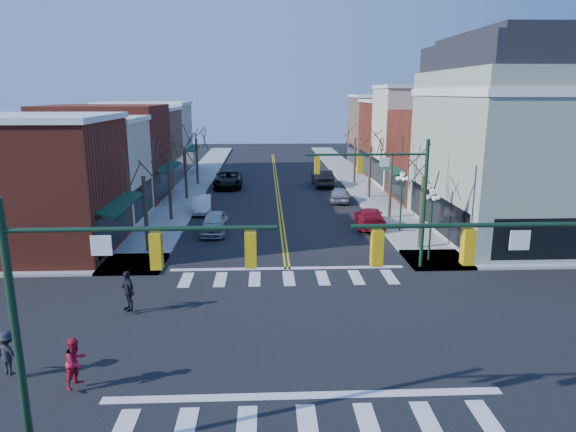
{
  "coord_description": "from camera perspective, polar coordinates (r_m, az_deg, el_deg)",
  "views": [
    {
      "loc": [
        -1.17,
        -19.36,
        9.57
      ],
      "look_at": [
        0.07,
        8.7,
        2.8
      ],
      "focal_mm": 32.0,
      "sensor_mm": 36.0,
      "label": 1
    }
  ],
  "objects": [
    {
      "name": "pedestrian_red_b",
      "position": [
        18.75,
        -22.5,
        -14.77
      ],
      "size": [
        0.9,
        1.0,
        1.69
      ],
      "primitive_type": "imported",
      "rotation": [
        0.0,
        0.0,
        1.19
      ],
      "color": "red",
      "rests_on": "sidewalk_left"
    },
    {
      "name": "sidewalk_left",
      "position": [
        41.19,
        -13.06,
        -0.13
      ],
      "size": [
        3.5,
        70.0,
        0.15
      ],
      "primitive_type": "cube",
      "color": "#9E9B93",
      "rests_on": "ground"
    },
    {
      "name": "tree_right_a",
      "position": [
        32.65,
        14.58,
        0.26
      ],
      "size": [
        0.24,
        0.24,
        4.62
      ],
      "primitive_type": "cylinder",
      "color": "#382B21",
      "rests_on": "ground"
    },
    {
      "name": "bldg_left_tan",
      "position": [
        57.23,
        -17.16,
        7.27
      ],
      "size": [
        10.0,
        7.5,
        7.8
      ],
      "primitive_type": "cube",
      "color": "#8E6E4E",
      "rests_on": "ground"
    },
    {
      "name": "bldg_right_tan",
      "position": [
        70.55,
        11.29,
        9.17
      ],
      "size": [
        10.0,
        8.0,
        9.0
      ],
      "primitive_type": "cube",
      "color": "#8E6E4E",
      "rests_on": "ground"
    },
    {
      "name": "bldg_left_stucco_b",
      "position": [
        64.71,
        -15.48,
        8.22
      ],
      "size": [
        10.0,
        8.0,
        8.2
      ],
      "primitive_type": "cube",
      "color": "beige",
      "rests_on": "ground"
    },
    {
      "name": "tree_right_c",
      "position": [
        47.88,
        9.06,
        4.79
      ],
      "size": [
        0.24,
        0.24,
        4.83
      ],
      "primitive_type": "cylinder",
      "color": "#382B21",
      "rests_on": "ground"
    },
    {
      "name": "bldg_right_stucco",
      "position": [
        55.61,
        15.08,
        8.38
      ],
      "size": [
        10.0,
        7.0,
        10.0
      ],
      "primitive_type": "cube",
      "color": "beige",
      "rests_on": "ground"
    },
    {
      "name": "bldg_left_stucco_a",
      "position": [
        41.83,
        -22.61,
        4.51
      ],
      "size": [
        10.0,
        7.0,
        7.5
      ],
      "primitive_type": "cube",
      "color": "beige",
      "rests_on": "ground"
    },
    {
      "name": "tree_left_b",
      "position": [
        39.67,
        -13.01,
        2.96
      ],
      "size": [
        0.24,
        0.24,
        5.04
      ],
      "primitive_type": "cylinder",
      "color": "#382B21",
      "rests_on": "ground"
    },
    {
      "name": "bldg_left_brick_a",
      "position": [
        34.7,
        -26.92,
        2.84
      ],
      "size": [
        10.0,
        8.5,
        8.0
      ],
      "primitive_type": "cube",
      "color": "maroon",
      "rests_on": "ground"
    },
    {
      "name": "victorian_corner",
      "position": [
        38.3,
        25.21,
        7.92
      ],
      "size": [
        12.25,
        14.25,
        13.3
      ],
      "color": "#939F8A",
      "rests_on": "ground"
    },
    {
      "name": "sidewalk_right",
      "position": [
        41.69,
        11.3,
        0.12
      ],
      "size": [
        3.5,
        70.0,
        0.15
      ],
      "primitive_type": "cube",
      "color": "#9E9B93",
      "rests_on": "ground"
    },
    {
      "name": "pedestrian_dark_b",
      "position": [
        20.43,
        -28.66,
        -13.21
      ],
      "size": [
        1.17,
        0.95,
        1.58
      ],
      "primitive_type": "imported",
      "rotation": [
        0.0,
        0.0,
        2.72
      ],
      "color": "black",
      "rests_on": "sidewalk_left"
    },
    {
      "name": "car_left_near",
      "position": [
        36.09,
        -8.23,
        -0.74
      ],
      "size": [
        1.79,
        4.4,
        1.5
      ],
      "primitive_type": "imported",
      "rotation": [
        0.0,
        0.0,
        -0.0
      ],
      "color": "#AEAEB2",
      "rests_on": "ground"
    },
    {
      "name": "tree_left_a",
      "position": [
        32.03,
        -15.51,
        0.08
      ],
      "size": [
        0.24,
        0.24,
        4.76
      ],
      "primitive_type": "cylinder",
      "color": "#382B21",
      "rests_on": "ground"
    },
    {
      "name": "bldg_right_brick_b",
      "position": [
        62.85,
        13.0,
        8.35
      ],
      "size": [
        10.0,
        8.0,
        8.5
      ],
      "primitive_type": "cube",
      "color": "maroon",
      "rests_on": "ground"
    },
    {
      "name": "car_left_mid",
      "position": [
        42.48,
        -9.55,
        1.29
      ],
      "size": [
        1.84,
        4.29,
        1.37
      ],
      "primitive_type": "imported",
      "rotation": [
        0.0,
        0.0,
        0.09
      ],
      "color": "silver",
      "rests_on": "ground"
    },
    {
      "name": "bldg_left_brick_b",
      "position": [
        49.29,
        -19.55,
        6.58
      ],
      "size": [
        10.0,
        9.0,
        8.5
      ],
      "primitive_type": "cube",
      "color": "maroon",
      "rests_on": "ground"
    },
    {
      "name": "car_right_mid",
      "position": [
        46.26,
        5.78,
        2.39
      ],
      "size": [
        2.06,
        4.11,
        1.34
      ],
      "primitive_type": "imported",
      "rotation": [
        0.0,
        0.0,
        3.02
      ],
      "color": "#AFAFB4",
      "rests_on": "ground"
    },
    {
      "name": "tree_left_c",
      "position": [
        47.48,
        -11.29,
        4.45
      ],
      "size": [
        0.24,
        0.24,
        4.55
      ],
      "primitive_type": "cylinder",
      "color": "#382B21",
      "rests_on": "ground"
    },
    {
      "name": "tree_left_d",
      "position": [
        55.3,
        -10.08,
        5.94
      ],
      "size": [
        0.24,
        0.24,
        4.9
      ],
      "primitive_type": "cylinder",
      "color": "#382B21",
      "rests_on": "ground"
    },
    {
      "name": "bldg_right_brick_a",
      "position": [
        48.41,
        17.74,
        6.3
      ],
      "size": [
        10.0,
        8.5,
        8.0
      ],
      "primitive_type": "cube",
      "color": "maroon",
      "rests_on": "ground"
    },
    {
      "name": "tree_right_b",
      "position": [
        40.15,
        11.32,
        3.27
      ],
      "size": [
        0.24,
        0.24,
        5.18
      ],
      "primitive_type": "cylinder",
      "color": "#382B21",
      "rests_on": "ground"
    },
    {
      "name": "traffic_mast_near_left",
      "position": [
        13.63,
        -21.31,
        -8.3
      ],
      "size": [
        6.6,
        0.28,
        7.2
      ],
      "color": "#14331E",
      "rests_on": "ground"
    },
    {
      "name": "lamppost_midblock",
      "position": [
        36.22,
        12.52,
        2.72
      ],
      "size": [
        0.36,
        0.36,
        4.33
      ],
      "color": "#14331E",
      "rests_on": "ground"
    },
    {
      "name": "traffic_mast_far_right",
      "position": [
        28.01,
        11.4,
        3.29
      ],
      "size": [
        6.6,
        0.28,
        7.2
      ],
      "color": "#14331E",
      "rests_on": "ground"
    },
    {
      "name": "traffic_mast_near_right",
      "position": [
        14.55,
        25.35,
        -7.32
      ],
      "size": [
        6.6,
        0.28,
        7.2
      ],
      "color": "#14331E",
      "rests_on": "ground"
    },
    {
      "name": "pedestrian_dark_a",
      "position": [
        23.93,
        -17.37,
        -7.91
      ],
      "size": [
        1.02,
        1.11,
        1.83
      ],
      "primitive_type": "imported",
      "rotation": [
        0.0,
        0.0,
        -0.89
      ],
      "color": "black",
      "rests_on": "sidewalk_left"
    },
    {
      "name": "car_left_far",
      "position": [
        53.61,
        -6.66,
        4.09
      ],
      "size": [
        2.89,
        6.09,
        1.68
      ],
      "primitive_type": "imported",
      "rotation": [
        0.0,
        0.0,
        0.02
      ],
      "color": "black",
      "rests_on": "ground"
    },
    {
      "name": "ground",
      "position": [
        21.63,
        0.85,
        -12.71
      ],
      "size": [
        160.0,
        160.0,
        0.0
      ],
      "primitive_type": "plane",
      "color": "black",
      "rests_on": "ground"
    },
    {
      "name": "tree_right_d",
      "position": [
        55.65,
        7.43,
        6.12
      ],
      "size": [
        0.24,
        0.24,
        4.97
      ],
      "primitive_type": "cylinder",
      "color": "#382B21",
      "rests_on": "ground"
    },
    {
      "name": "car_right_near",
      "position": [
        37.82,
        9.09,
        -0.18
      ],
      "size": [
        2.39,
        5.01,
        1.41
      ],
      "primitive_type": "imported",
      "rotation": [
        0.0,
        0.0,
        3.05
      ],
      "color": "maroon",
      "rests_on": "ground"
    },
    {
      "name": "car_right_far",
      "position": [
        54.04,
        3.85,
        4.24
      ],
      "size": [
        1.94,
        5.24,
        1.71
      ],
      "primitive_type": "imported",
      "rotation": [
        0.0,
        0.0,
        3.17
      ],
      "color": "black",
      "rests_on": "ground"
    },
    {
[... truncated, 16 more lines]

